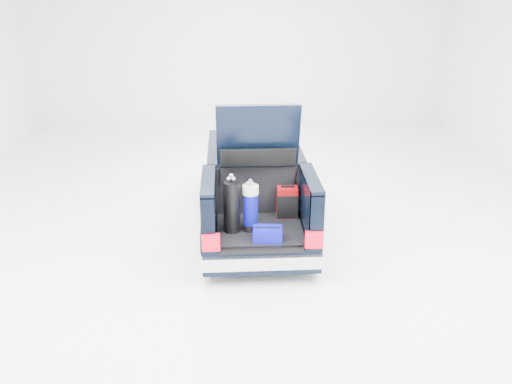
{
  "coord_description": "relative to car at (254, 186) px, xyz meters",
  "views": [
    {
      "loc": [
        -0.5,
        -9.02,
        4.28
      ],
      "look_at": [
        0.0,
        -0.5,
        0.8
      ],
      "focal_mm": 38.0,
      "sensor_mm": 36.0,
      "label": 1
    }
  ],
  "objects": [
    {
      "name": "car",
      "position": [
        0.0,
        0.0,
        0.0
      ],
      "size": [
        1.87,
        4.65,
        2.47
      ],
      "color": "black",
      "rests_on": "ground"
    },
    {
      "name": "blue_duffel",
      "position": [
        0.09,
        -2.01,
        0.03
      ],
      "size": [
        0.45,
        0.31,
        0.22
      ],
      "rotation": [
        0.0,
        0.0,
        -0.08
      ],
      "color": "#07057E",
      "rests_on": "car"
    },
    {
      "name": "black_golf_bag",
      "position": [
        -0.43,
        -1.67,
        0.34
      ],
      "size": [
        0.33,
        0.35,
        0.91
      ],
      "rotation": [
        0.0,
        0.0,
        0.35
      ],
      "color": "black",
      "rests_on": "car"
    },
    {
      "name": "blue_golf_bag",
      "position": [
        -0.14,
        -1.63,
        0.3
      ],
      "size": [
        0.28,
        0.28,
        0.82
      ],
      "rotation": [
        0.0,
        0.0,
        -0.14
      ],
      "color": "black",
      "rests_on": "car"
    },
    {
      "name": "red_suitcase",
      "position": [
        0.47,
        -1.19,
        0.18
      ],
      "size": [
        0.34,
        0.22,
        0.54
      ],
      "rotation": [
        0.0,
        0.0,
        -0.04
      ],
      "color": "#780406",
      "rests_on": "car"
    },
    {
      "name": "ground",
      "position": [
        0.0,
        -0.11,
        -0.67
      ],
      "size": [
        14.0,
        14.0,
        0.0
      ],
      "primitive_type": "plane",
      "color": "white",
      "rests_on": "ground"
    }
  ]
}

